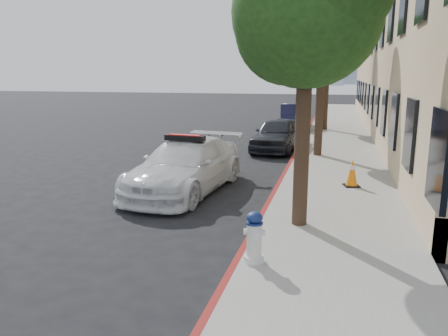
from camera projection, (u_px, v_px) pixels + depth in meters
ground at (195, 195)px, 11.53m from camera, size 120.00×120.00×0.00m
sidewalk at (337, 142)px, 20.10m from camera, size 3.20×50.00×0.15m
curb_strip at (303, 141)px, 20.47m from camera, size 0.12×50.00×0.15m
tower_right at (361, 10)px, 132.46m from camera, size 14.00×14.00×44.00m
tree_near at (309, 11)px, 8.00m from camera, size 2.92×2.82×5.62m
tree_mid at (323, 45)px, 15.60m from camera, size 2.77×2.64×5.43m
tree_far at (329, 50)px, 23.12m from camera, size 3.10×3.00×5.81m
police_car at (186, 166)px, 11.79m from camera, size 2.46×5.03×1.56m
parked_car_mid at (278, 134)px, 18.10m from camera, size 2.04×4.19×1.38m
parked_car_far at (294, 117)px, 24.64m from camera, size 2.13×4.60×1.46m
fire_hydrant at (254, 238)px, 7.00m from camera, size 0.35×0.33×0.85m
traffic_cone at (352, 173)px, 11.78m from camera, size 0.49×0.49×0.76m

